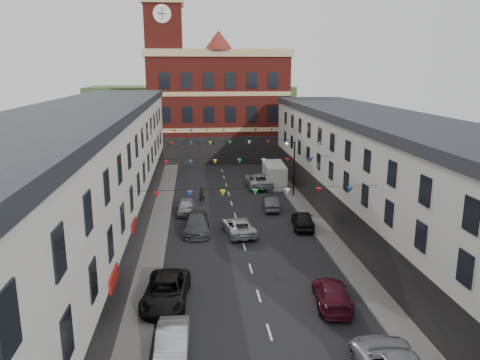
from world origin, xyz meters
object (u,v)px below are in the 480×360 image
object	(u,v)px
car_left_e	(186,206)
white_van	(274,175)
car_right_f	(258,180)
moving_car	(239,226)
car_left_d	(197,223)
car_right_d	(303,220)
pedestrian	(202,195)
car_right_c	(332,294)
street_lamp	(292,161)
car_left_c	(166,291)
car_right_e	(271,203)
car_left_b	(172,344)

from	to	relation	value
car_left_e	white_van	distance (m)	14.24
car_right_f	moving_car	size ratio (longest dim) A/B	1.18
car_right_f	moving_car	world-z (taller)	car_right_f
car_left_d	car_right_d	bearing A→B (deg)	3.35
pedestrian	car_right_c	bearing A→B (deg)	-73.66
car_right_f	street_lamp	bearing A→B (deg)	120.33
car_left_d	pedestrian	world-z (taller)	pedestrian
street_lamp	car_right_d	world-z (taller)	street_lamp
car_right_f	car_right_d	bearing A→B (deg)	94.89
car_right_d	car_left_e	bearing A→B (deg)	-20.18
car_left_c	moving_car	world-z (taller)	car_left_c
car_left_e	moving_car	distance (m)	7.67
car_right_c	car_right_f	xyz separation A→B (m)	(-0.45, 28.03, 0.11)
car_left_c	car_left_d	distance (m)	12.28
car_left_c	pedestrian	size ratio (longest dim) A/B	3.14
street_lamp	car_right_e	distance (m)	6.27
pedestrian	moving_car	bearing A→B (deg)	-74.74
car_left_c	white_van	xyz separation A→B (m)	(11.10, 27.49, 0.55)
car_right_d	white_van	bearing A→B (deg)	-83.13
street_lamp	car_left_d	size ratio (longest dim) A/B	1.15
car_left_c	car_right_f	distance (m)	28.39
car_left_b	car_right_c	distance (m)	9.93
car_left_d	car_right_d	distance (m)	9.10
car_left_b	pedestrian	distance (m)	26.11
car_left_b	car_left_e	xyz separation A→B (m)	(0.34, 22.93, -0.04)
car_left_e	pedestrian	size ratio (longest dim) A/B	2.28
car_left_e	car_right_d	distance (m)	11.36
street_lamp	white_van	distance (m)	5.87
car_right_c	white_van	world-z (taller)	white_van
car_left_d	car_right_d	xyz separation A→B (m)	(9.10, 0.18, -0.02)
car_left_e	pedestrian	distance (m)	3.49
car_left_d	car_left_e	bearing A→B (deg)	102.50
car_left_e	moving_car	bearing A→B (deg)	-53.45
street_lamp	car_right_f	world-z (taller)	street_lamp
car_right_d	car_right_f	size ratio (longest dim) A/B	0.76
car_left_d	car_right_d	world-z (taller)	car_left_d
car_right_e	pedestrian	distance (m)	7.17
street_lamp	moving_car	distance (m)	13.32
street_lamp	car_left_b	size ratio (longest dim) A/B	1.40
car_left_e	car_right_f	distance (m)	12.42
car_right_c	car_right_d	bearing A→B (deg)	-88.76
street_lamp	pedestrian	xyz separation A→B (m)	(-9.55, -1.67, -3.05)
car_right_c	car_right_f	bearing A→B (deg)	-81.70
car_right_c	car_right_e	bearing A→B (deg)	-81.26
car_left_b	car_left_d	distance (m)	17.57
car_right_f	moving_car	bearing A→B (deg)	73.91
car_right_f	car_left_d	bearing A→B (deg)	61.46
car_left_d	pedestrian	bearing A→B (deg)	88.17
car_left_c	car_right_d	distance (m)	16.51
pedestrian	car_left_d	bearing A→B (deg)	-95.62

